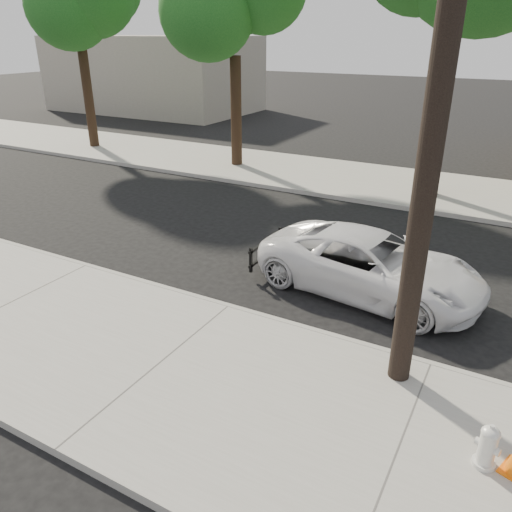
{
  "coord_description": "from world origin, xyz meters",
  "views": [
    {
      "loc": [
        4.77,
        -9.57,
        5.23
      ],
      "look_at": [
        0.21,
        -1.35,
        1.0
      ],
      "focal_mm": 35.0,
      "sensor_mm": 36.0,
      "label": 1
    }
  ],
  "objects": [
    {
      "name": "ground",
      "position": [
        0.0,
        0.0,
        0.0
      ],
      "size": [
        120.0,
        120.0,
        0.0
      ],
      "primitive_type": "plane",
      "color": "black",
      "rests_on": "ground"
    },
    {
      "name": "near_sidewalk",
      "position": [
        0.0,
        -4.3,
        0.07
      ],
      "size": [
        90.0,
        4.4,
        0.15
      ],
      "primitive_type": "cube",
      "color": "gray",
      "rests_on": "ground"
    },
    {
      "name": "far_sidewalk",
      "position": [
        0.0,
        8.5,
        0.07
      ],
      "size": [
        90.0,
        5.0,
        0.15
      ],
      "primitive_type": "cube",
      "color": "gray",
      "rests_on": "ground"
    },
    {
      "name": "curb_near",
      "position": [
        0.0,
        -2.1,
        0.07
      ],
      "size": [
        90.0,
        0.12,
        0.16
      ],
      "primitive_type": "cube",
      "color": "#9E9B93",
      "rests_on": "ground"
    },
    {
      "name": "building_far",
      "position": [
        -20.0,
        20.0,
        2.5
      ],
      "size": [
        14.0,
        8.0,
        5.0
      ],
      "primitive_type": "cube",
      "color": "gray",
      "rests_on": "ground"
    },
    {
      "name": "utility_pole",
      "position": [
        3.6,
        -2.7,
        4.7
      ],
      "size": [
        1.4,
        0.34,
        9.0
      ],
      "color": "black",
      "rests_on": "near_sidewalk"
    },
    {
      "name": "tree_b",
      "position": [
        -5.81,
        8.06,
        6.15
      ],
      "size": [
        4.34,
        4.2,
        8.45
      ],
      "color": "black",
      "rests_on": "far_sidewalk"
    },
    {
      "name": "police_cruiser",
      "position": [
        2.23,
        0.1,
        0.67
      ],
      "size": [
        5.08,
        2.83,
        1.34
      ],
      "primitive_type": "imported",
      "rotation": [
        0.0,
        0.0,
        1.44
      ],
      "color": "white",
      "rests_on": "ground"
    },
    {
      "name": "fire_hydrant",
      "position": [
        5.03,
        -4.0,
        0.44
      ],
      "size": [
        0.33,
        0.29,
        0.61
      ],
      "rotation": [
        0.0,
        0.0,
        -0.31
      ],
      "color": "silver",
      "rests_on": "near_sidewalk"
    }
  ]
}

